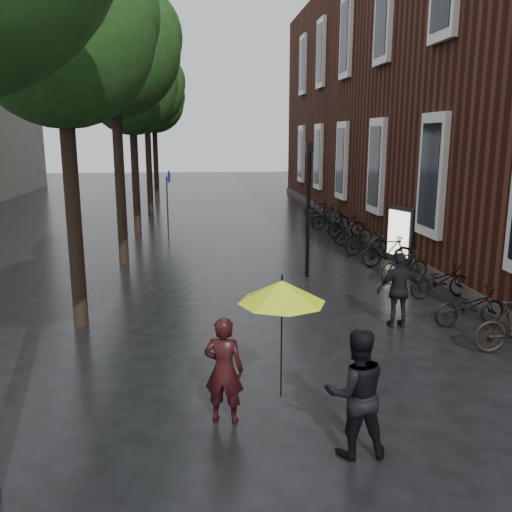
{
  "coord_description": "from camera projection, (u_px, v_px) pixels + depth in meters",
  "views": [
    {
      "loc": [
        -1.49,
        -4.83,
        4.12
      ],
      "look_at": [
        -0.28,
        6.04,
        1.7
      ],
      "focal_mm": 38.0,
      "sensor_mm": 36.0,
      "label": 1
    }
  ],
  "objects": [
    {
      "name": "brick_building",
      "position": [
        459.0,
        94.0,
        24.46
      ],
      "size": [
        10.2,
        33.2,
        12.0
      ],
      "color": "#38160F",
      "rests_on": "ground"
    },
    {
      "name": "street_trees",
      "position": [
        123.0,
        73.0,
        19.38
      ],
      "size": [
        4.33,
        34.03,
        8.91
      ],
      "color": "black",
      "rests_on": "ground"
    },
    {
      "name": "person_burgundy",
      "position": [
        224.0,
        370.0,
        7.86
      ],
      "size": [
        0.67,
        0.54,
        1.61
      ],
      "primitive_type": "imported",
      "rotation": [
        0.0,
        0.0,
        2.85
      ],
      "color": "black",
      "rests_on": "ground"
    },
    {
      "name": "person_black",
      "position": [
        356.0,
        393.0,
        7.02
      ],
      "size": [
        0.86,
        0.67,
        1.74
      ],
      "primitive_type": "imported",
      "rotation": [
        0.0,
        0.0,
        3.12
      ],
      "color": "black",
      "rests_on": "ground"
    },
    {
      "name": "lime_umbrella",
      "position": [
        282.0,
        292.0,
        7.18
      ],
      "size": [
        1.19,
        1.19,
        1.75
      ],
      "rotation": [
        0.0,
        0.0,
        0.15
      ],
      "color": "black",
      "rests_on": "ground"
    },
    {
      "name": "pedestrian_walking",
      "position": [
        400.0,
        290.0,
        11.82
      ],
      "size": [
        0.99,
        0.43,
        1.68
      ],
      "primitive_type": "imported",
      "rotation": [
        0.0,
        0.0,
        3.12
      ],
      "color": "black",
      "rests_on": "ground"
    },
    {
      "name": "parked_bicycles",
      "position": [
        373.0,
        244.0,
        18.75
      ],
      "size": [
        2.08,
        18.37,
        1.04
      ],
      "color": "black",
      "rests_on": "ground"
    },
    {
      "name": "ad_lightbox",
      "position": [
        402.0,
        235.0,
        18.02
      ],
      "size": [
        0.28,
        1.22,
        1.84
      ],
      "rotation": [
        0.0,
        0.0,
        0.32
      ],
      "color": "black",
      "rests_on": "ground"
    },
    {
      "name": "lamp_post",
      "position": [
        309.0,
        196.0,
        15.74
      ],
      "size": [
        0.2,
        0.2,
        3.98
      ],
      "rotation": [
        0.0,
        0.0,
        -0.11
      ],
      "color": "black",
      "rests_on": "ground"
    },
    {
      "name": "cycle_sign",
      "position": [
        168.0,
        193.0,
        22.27
      ],
      "size": [
        0.15,
        0.5,
        2.76
      ],
      "rotation": [
        0.0,
        0.0,
        -0.14
      ],
      "color": "#262628",
      "rests_on": "ground"
    }
  ]
}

